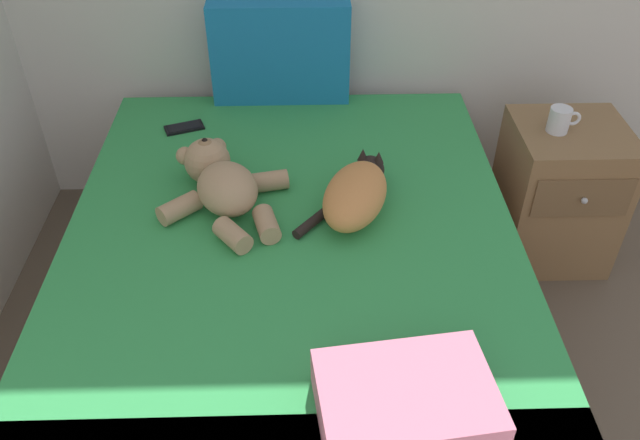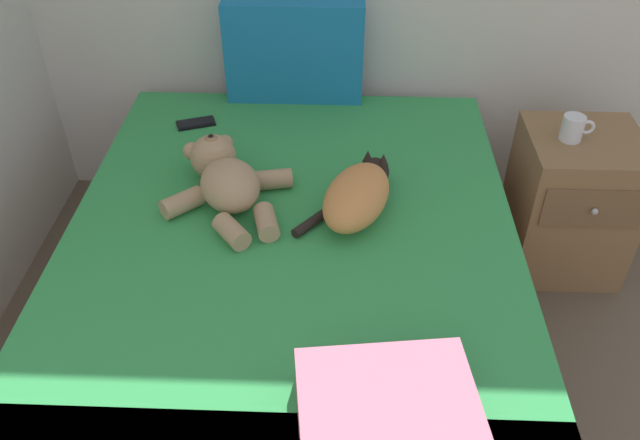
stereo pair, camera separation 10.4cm
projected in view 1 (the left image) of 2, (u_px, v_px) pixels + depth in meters
The scene contains 8 objects.
bed at pixel (294, 298), 2.20m from camera, with size 1.48×1.91×0.54m.
patterned_cushion at pixel (280, 54), 2.59m from camera, with size 0.55×0.10×0.41m.
cat at pixel (356, 193), 2.08m from camera, with size 0.35×0.42×0.15m.
teddy_bear at pixel (222, 182), 2.13m from camera, with size 0.43×0.52×0.17m.
cell_phone at pixel (184, 127), 2.53m from camera, with size 0.16×0.12×0.01m.
throw_pillow at pixel (405, 402), 1.48m from camera, with size 0.40×0.28×0.11m, color #D1728C.
nightstand at pixel (557, 193), 2.62m from camera, with size 0.43×0.44×0.59m.
mug at pixel (560, 120), 2.40m from camera, with size 0.12×0.08×0.09m.
Camera 1 is at (1.19, 1.94, 1.85)m, focal length 36.46 mm.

